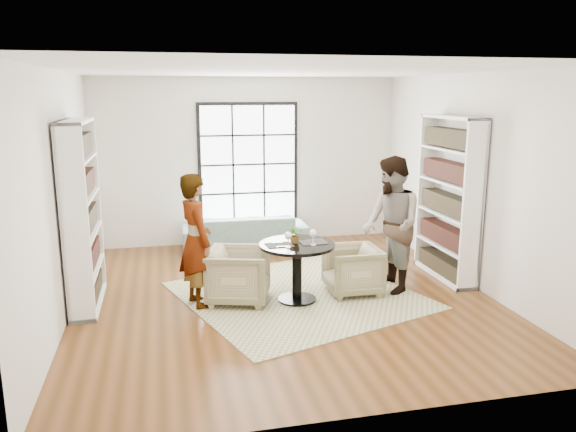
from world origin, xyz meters
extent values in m
plane|color=brown|center=(0.00, 0.00, 0.00)|extent=(6.00, 6.00, 0.00)
plane|color=silver|center=(0.00, 3.00, 1.50)|extent=(5.50, 0.00, 5.50)
plane|color=silver|center=(-2.75, 0.00, 1.50)|extent=(0.00, 6.00, 6.00)
plane|color=silver|center=(2.75, 0.00, 1.50)|extent=(0.00, 6.00, 6.00)
plane|color=silver|center=(0.00, -3.00, 1.50)|extent=(5.50, 0.00, 5.50)
plane|color=white|center=(0.00, 0.00, 3.00)|extent=(6.00, 6.00, 0.00)
cube|color=black|center=(0.00, 2.98, 1.45)|extent=(1.82, 0.06, 2.22)
cube|color=white|center=(0.00, 2.94, 1.45)|extent=(1.70, 0.02, 2.10)
cube|color=#BBB48C|center=(0.20, -0.02, 0.01)|extent=(3.66, 3.66, 0.01)
cylinder|color=black|center=(0.14, -0.21, 0.02)|extent=(0.51, 0.51, 0.04)
cylinder|color=black|center=(0.14, -0.21, 0.39)|extent=(0.13, 0.13, 0.71)
cylinder|color=black|center=(0.14, -0.21, 0.77)|extent=(1.00, 1.00, 0.04)
imported|color=slate|center=(-0.16, 2.45, 0.32)|extent=(2.18, 0.90, 0.63)
imported|color=tan|center=(-0.61, -0.05, 0.36)|extent=(0.98, 0.97, 0.72)
imported|color=#B5B381|center=(0.96, -0.08, 0.33)|extent=(0.75, 0.73, 0.67)
imported|color=gray|center=(-1.16, -0.05, 0.87)|extent=(0.58, 0.73, 1.74)
imported|color=gray|center=(1.51, -0.08, 0.94)|extent=(0.72, 0.92, 1.89)
cube|color=black|center=(-0.10, -0.24, 0.80)|extent=(0.35, 0.28, 0.01)
cube|color=black|center=(0.36, -0.20, 0.80)|extent=(0.35, 0.28, 0.01)
cylinder|color=silver|center=(-0.01, -0.36, 0.80)|extent=(0.07, 0.07, 0.01)
cylinder|color=silver|center=(-0.01, -0.36, 0.86)|extent=(0.01, 0.01, 0.12)
sphere|color=maroon|center=(-0.01, -0.36, 0.95)|extent=(0.09, 0.09, 0.09)
ellipsoid|color=white|center=(-0.01, -0.36, 0.95)|extent=(0.09, 0.09, 0.10)
cylinder|color=silver|center=(0.33, -0.32, 0.80)|extent=(0.08, 0.08, 0.01)
cylinder|color=silver|center=(0.33, -0.32, 0.86)|extent=(0.01, 0.01, 0.12)
sphere|color=maroon|center=(0.33, -0.32, 0.95)|extent=(0.09, 0.09, 0.09)
ellipsoid|color=white|center=(0.33, -0.32, 0.95)|extent=(0.09, 0.09, 0.10)
imported|color=gray|center=(0.12, -0.17, 0.91)|extent=(0.26, 0.24, 0.23)
camera|label=1|loc=(-1.54, -7.09, 2.74)|focal=35.00mm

